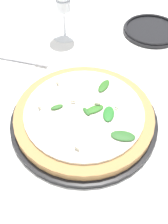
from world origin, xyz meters
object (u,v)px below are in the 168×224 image
at_px(pizza_arugula_main, 84,116).
at_px(wine_glass, 63,0).
at_px(side_plate_white, 152,30).
at_px(fork, 8,58).

relative_size(pizza_arugula_main, wine_glass, 2.00).
xyz_separation_m(pizza_arugula_main, side_plate_white, (-0.27, -0.30, -0.01)).
bearing_deg(side_plate_white, fork, 7.02).
relative_size(pizza_arugula_main, fork, 1.51).
relative_size(fork, side_plate_white, 1.21).
relative_size(pizza_arugula_main, side_plate_white, 1.83).
bearing_deg(pizza_arugula_main, wine_glass, -91.36).
bearing_deg(wine_glass, pizza_arugula_main, 88.64).
height_order(wine_glass, fork, wine_glass).
xyz_separation_m(wine_glass, side_plate_white, (-0.26, 0.03, -0.10)).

